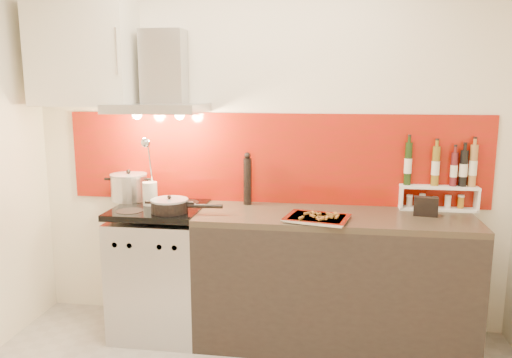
% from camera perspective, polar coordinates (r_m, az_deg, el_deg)
% --- Properties ---
extents(back_wall, '(3.40, 0.02, 2.60)m').
position_cam_1_polar(back_wall, '(3.56, 1.08, 3.68)').
color(back_wall, silver).
rests_on(back_wall, ground).
extents(backsplash, '(3.00, 0.02, 0.64)m').
position_cam_1_polar(backsplash, '(3.55, 1.85, 2.36)').
color(backsplash, maroon).
rests_on(backsplash, back_wall).
extents(range_stove, '(0.60, 0.60, 0.91)m').
position_cam_1_polar(range_stove, '(3.64, -10.80, -10.32)').
color(range_stove, '#B7B7BA').
rests_on(range_stove, ground).
extents(counter, '(1.80, 0.60, 0.90)m').
position_cam_1_polar(counter, '(3.45, 8.79, -11.28)').
color(counter, black).
rests_on(counter, ground).
extents(range_hood, '(0.62, 0.50, 0.61)m').
position_cam_1_polar(range_hood, '(3.54, -10.76, 10.65)').
color(range_hood, '#B7B7BA').
rests_on(range_hood, back_wall).
extents(upper_cabinet, '(0.70, 0.35, 0.72)m').
position_cam_1_polar(upper_cabinet, '(3.75, -19.12, 13.42)').
color(upper_cabinet, silver).
rests_on(upper_cabinet, back_wall).
extents(stock_pot, '(0.27, 0.27, 0.23)m').
position_cam_1_polar(stock_pot, '(3.73, -14.30, -0.88)').
color(stock_pot, '#B7B7BA').
rests_on(stock_pot, range_stove).
extents(saute_pan, '(0.48, 0.25, 0.11)m').
position_cam_1_polar(saute_pan, '(3.32, -9.72, -3.01)').
color(saute_pan, black).
rests_on(saute_pan, range_stove).
extents(utensil_jar, '(0.10, 0.15, 0.49)m').
position_cam_1_polar(utensil_jar, '(3.53, -12.08, -0.81)').
color(utensil_jar, silver).
rests_on(utensil_jar, range_stove).
extents(pepper_mill, '(0.06, 0.06, 0.37)m').
position_cam_1_polar(pepper_mill, '(3.51, -0.98, -0.05)').
color(pepper_mill, black).
rests_on(pepper_mill, counter).
extents(step_shelf, '(0.51, 0.14, 0.46)m').
position_cam_1_polar(step_shelf, '(3.58, 20.46, -0.41)').
color(step_shelf, white).
rests_on(step_shelf, counter).
extents(caddy_box, '(0.16, 0.09, 0.13)m').
position_cam_1_polar(caddy_box, '(3.40, 18.83, -3.02)').
color(caddy_box, black).
rests_on(caddy_box, counter).
extents(baking_tray, '(0.44, 0.37, 0.03)m').
position_cam_1_polar(baking_tray, '(3.15, 7.01, -4.43)').
color(baking_tray, silver).
rests_on(baking_tray, counter).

